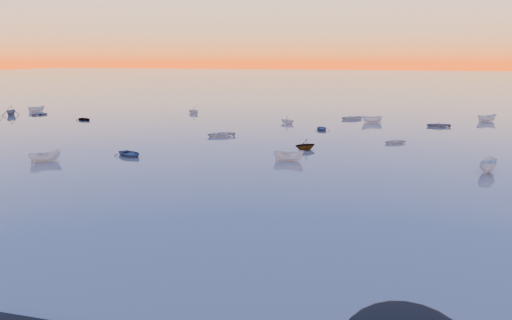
% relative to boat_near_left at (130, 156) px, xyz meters
% --- Properties ---
extents(ground, '(600.00, 600.00, 0.00)m').
position_rel_boat_near_left_xyz_m(ground, '(14.76, 66.90, 0.00)').
color(ground, slate).
rests_on(ground, ground).
extents(mud_lobes, '(140.00, 6.00, 0.07)m').
position_rel_boat_near_left_xyz_m(mud_lobes, '(14.76, -34.10, 0.01)').
color(mud_lobes, black).
rests_on(mud_lobes, ground).
extents(moored_fleet, '(124.00, 58.00, 1.20)m').
position_rel_boat_near_left_xyz_m(moored_fleet, '(14.76, 19.90, 0.00)').
color(moored_fleet, silver).
rests_on(moored_fleet, ground).
extents(boat_near_left, '(3.65, 4.34, 1.02)m').
position_rel_boat_near_left_xyz_m(boat_near_left, '(0.00, 0.00, 0.00)').
color(boat_near_left, '#364767').
rests_on(boat_near_left, ground).
extents(boat_near_center, '(1.68, 3.71, 1.27)m').
position_rel_boat_near_left_xyz_m(boat_near_center, '(19.52, 2.68, 0.00)').
color(boat_near_center, silver).
rests_on(boat_near_center, ground).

